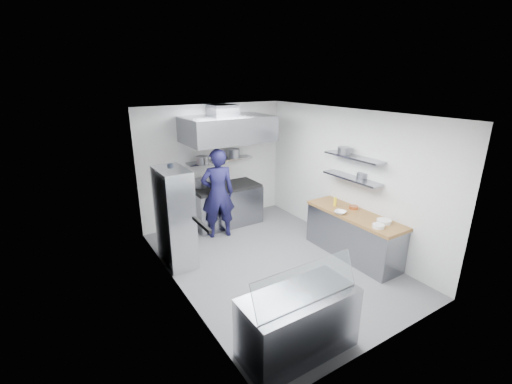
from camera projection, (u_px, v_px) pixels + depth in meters
floor at (273, 262)px, 6.56m from camera, size 5.00×5.00×0.00m
ceiling at (275, 113)px, 5.66m from camera, size 5.00×5.00×0.00m
wall_back at (214, 164)px, 8.12m from camera, size 3.60×2.80×0.02m
wall_front at (393, 250)px, 4.10m from camera, size 3.60×2.80×0.02m
wall_left at (177, 213)px, 5.21m from camera, size 2.80×5.00×0.02m
wall_right at (346, 178)px, 7.02m from camera, size 2.80×5.00×0.02m
gas_range at (226, 206)px, 8.15m from camera, size 1.60×0.80×0.90m
cooktop at (226, 187)px, 8.00m from camera, size 1.57×0.78×0.06m
stock_pot_left at (201, 183)px, 7.84m from camera, size 0.28×0.28×0.20m
stock_pot_mid at (218, 178)px, 8.15m from camera, size 0.35×0.35×0.24m
over_range_shelf at (220, 160)px, 8.00m from camera, size 1.60×0.30×0.04m
shelf_pot_a at (202, 160)px, 7.53m from camera, size 0.27×0.27×0.18m
shelf_pot_b at (234, 154)px, 8.08m from camera, size 0.28×0.28×0.22m
extractor_hood at (228, 129)px, 7.42m from camera, size 1.90×1.15×0.55m
hood_duct at (222, 110)px, 7.48m from camera, size 0.55×0.55×0.24m
red_firebox at (163, 171)px, 7.44m from camera, size 0.22×0.10×0.26m
chef at (218, 194)px, 7.36m from camera, size 0.82×0.64×1.97m
wire_rack at (175, 217)px, 6.27m from camera, size 0.50×0.90×1.85m
rack_bin_a at (176, 224)px, 6.30m from camera, size 0.16×0.20×0.18m
rack_bin_b at (167, 193)px, 6.43m from camera, size 0.15×0.19×0.17m
rack_jar at (171, 169)px, 6.16m from camera, size 0.10×0.10×0.18m
knife_strip at (202, 225)px, 4.45m from camera, size 0.04×0.55×0.05m
prep_counter_base at (353, 236)px, 6.69m from camera, size 0.62×2.00×0.84m
prep_counter_top at (355, 215)px, 6.54m from camera, size 0.65×2.04×0.06m
plate_stack_a at (384, 221)px, 6.09m from camera, size 0.25×0.25×0.06m
plate_stack_b at (378, 226)px, 5.90m from camera, size 0.20×0.20×0.06m
copper_pan at (354, 207)px, 6.75m from camera, size 0.17×0.17×0.06m
squeeze_bottle at (335, 202)px, 6.88m from camera, size 0.06×0.06×0.18m
mixing_bowl at (340, 212)px, 6.51m from camera, size 0.29×0.29×0.05m
wall_shelf_lower at (352, 178)px, 6.66m from camera, size 0.30×1.30×0.04m
wall_shelf_upper at (354, 157)px, 6.53m from camera, size 0.30×1.30×0.04m
shelf_pot_c at (362, 175)px, 6.60m from camera, size 0.21×0.21×0.10m
shelf_pot_d at (344, 151)px, 6.66m from camera, size 0.25×0.25×0.14m
display_case at (298, 323)px, 4.32m from camera, size 1.50×0.70×0.85m
display_glass at (307, 284)px, 4.01m from camera, size 1.47×0.19×0.42m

